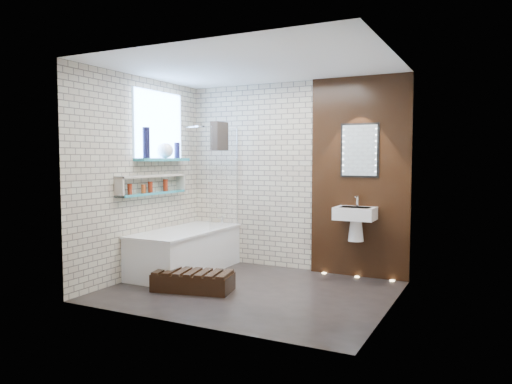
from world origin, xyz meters
The scene contains 15 objects.
ground centered at (0.00, 0.00, 0.00)m, with size 3.20×3.20×0.00m, color black.
room_shell centered at (0.00, 0.00, 1.30)m, with size 3.24×3.20×2.60m.
walnut_panel centered at (0.95, 1.27, 1.30)m, with size 1.30×0.06×2.60m, color black.
clerestory_window centered at (-1.57, 0.35, 1.90)m, with size 0.18×1.00×0.94m.
display_niche centered at (-1.53, 0.15, 1.20)m, with size 0.14×1.30×0.26m.
bathtub centered at (-1.22, 0.45, 0.29)m, with size 0.79×1.74×0.70m.
bath_screen centered at (-0.87, 0.89, 1.28)m, with size 0.01×0.78×1.40m, color white.
towel centered at (-0.87, 0.77, 1.85)m, with size 0.11×0.30×0.39m, color black.
shower_head centered at (-1.30, 0.95, 2.00)m, with size 0.18×0.18×0.02m, color silver.
washbasin centered at (0.95, 1.07, 0.79)m, with size 0.50×0.36×0.58m.
led_mirror centered at (0.95, 1.23, 1.65)m, with size 0.50×0.02×0.70m.
walnut_step centered at (-0.60, -0.30, 0.10)m, with size 0.92×0.41×0.20m, color black.
niche_bottles centered at (-1.53, 0.10, 1.17)m, with size 0.06×0.78×0.16m.
sill_vases centered at (-1.50, 0.32, 1.68)m, with size 0.21×0.75×0.40m.
floor_uplights centered at (0.95, 1.20, 0.01)m, with size 0.96×0.06×0.01m.
Camera 1 is at (2.57, -4.97, 1.55)m, focal length 34.12 mm.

